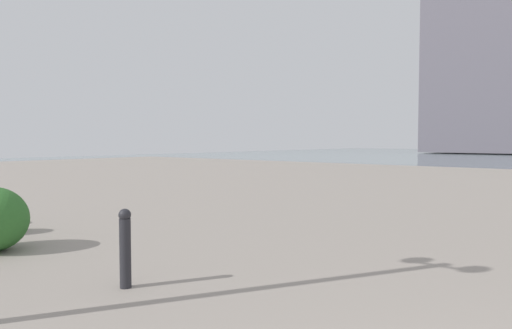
% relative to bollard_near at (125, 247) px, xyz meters
% --- Properties ---
extents(bollard_near, '(0.13, 0.13, 0.84)m').
position_rel_bollard_near_xyz_m(bollard_near, '(0.00, 0.00, 0.00)').
color(bollard_near, '#232328').
rests_on(bollard_near, ground).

